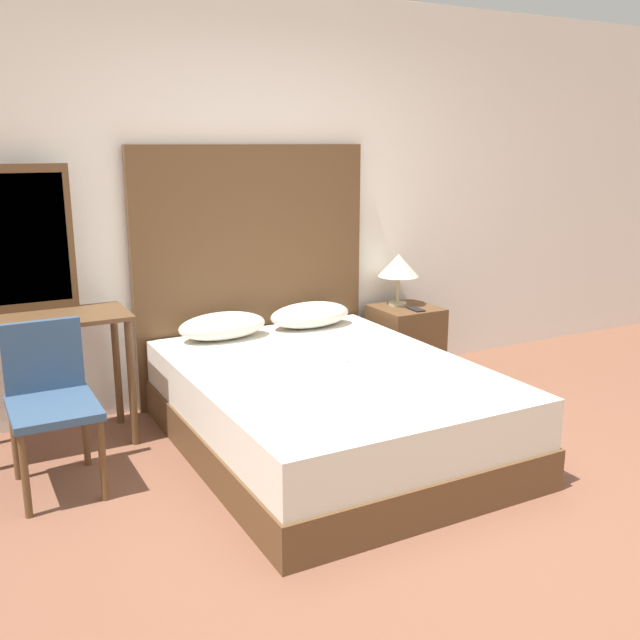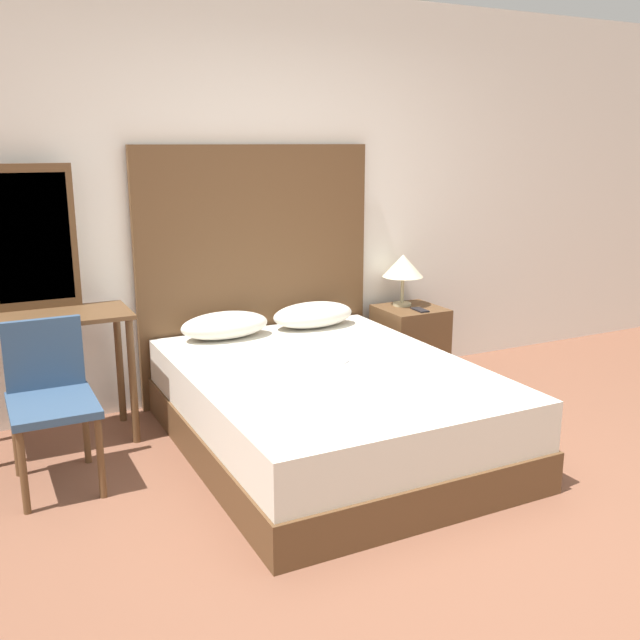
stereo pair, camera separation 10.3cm
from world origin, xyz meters
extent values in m
plane|color=brown|center=(0.00, 0.00, 0.00)|extent=(16.00, 16.00, 0.00)
cube|color=white|center=(0.00, 2.25, 1.35)|extent=(10.00, 0.06, 2.70)
cube|color=brown|center=(-0.11, 1.11, 0.11)|extent=(1.58, 2.08, 0.22)
cube|color=silver|center=(-0.11, 1.11, 0.36)|extent=(1.55, 2.04, 0.27)
cube|color=brown|center=(-0.11, 2.17, 0.86)|extent=(1.66, 0.05, 1.71)
ellipsoid|color=silver|center=(-0.43, 1.95, 0.58)|extent=(0.58, 0.30, 0.17)
ellipsoid|color=silver|center=(0.21, 1.95, 0.58)|extent=(0.58, 0.30, 0.17)
cube|color=#B7B7BC|center=(-0.03, 1.18, 0.50)|extent=(0.15, 0.16, 0.01)
cube|color=brown|center=(0.99, 1.92, 0.28)|extent=(0.44, 0.44, 0.55)
cylinder|color=tan|center=(0.98, 2.01, 0.56)|extent=(0.14, 0.14, 0.02)
cylinder|color=tan|center=(0.98, 2.01, 0.67)|extent=(0.02, 0.02, 0.20)
cone|color=beige|center=(0.98, 2.01, 0.85)|extent=(0.30, 0.30, 0.16)
cube|color=black|center=(1.00, 1.81, 0.56)|extent=(0.08, 0.15, 0.01)
cube|color=brown|center=(-1.53, 1.87, 0.76)|extent=(0.95, 0.46, 0.02)
cylinder|color=brown|center=(-1.09, 1.68, 0.38)|extent=(0.04, 0.04, 0.75)
cylinder|color=brown|center=(-1.09, 2.06, 0.38)|extent=(0.04, 0.04, 0.75)
cube|color=brown|center=(-1.53, 2.07, 1.19)|extent=(0.49, 0.03, 0.84)
cube|color=#B2BCC6|center=(-1.53, 2.06, 1.19)|extent=(0.42, 0.01, 0.73)
cube|color=#334C6B|center=(-1.57, 1.30, 0.44)|extent=(0.42, 0.51, 0.04)
cube|color=#334C6B|center=(-1.57, 1.53, 0.65)|extent=(0.39, 0.04, 0.37)
cylinder|color=brown|center=(-1.75, 1.07, 0.21)|extent=(0.04, 0.04, 0.42)
cylinder|color=brown|center=(-1.39, 1.07, 0.21)|extent=(0.04, 0.04, 0.42)
cylinder|color=brown|center=(-1.75, 1.52, 0.21)|extent=(0.04, 0.04, 0.42)
cylinder|color=brown|center=(-1.39, 1.52, 0.21)|extent=(0.04, 0.04, 0.42)
camera|label=1|loc=(-1.98, -2.27, 1.73)|focal=40.00mm
camera|label=2|loc=(-1.89, -2.31, 1.73)|focal=40.00mm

